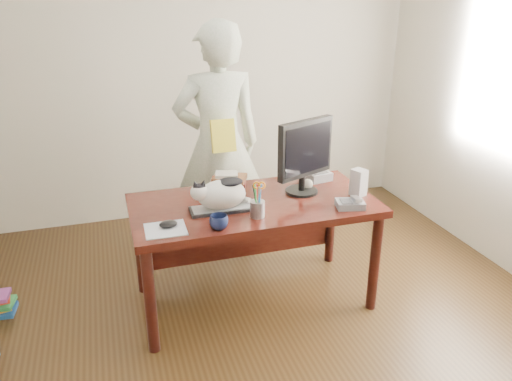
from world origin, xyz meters
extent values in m
plane|color=black|center=(0.00, 0.00, 0.00)|extent=(4.50, 4.50, 0.00)
plane|color=beige|center=(0.00, 2.25, 1.35)|extent=(4.00, 0.00, 4.00)
cube|color=black|center=(0.00, 0.60, 0.72)|extent=(1.60, 0.80, 0.05)
cylinder|color=black|center=(-0.74, 0.26, 0.35)|extent=(0.07, 0.07, 0.70)
cylinder|color=black|center=(0.74, 0.26, 0.35)|extent=(0.07, 0.07, 0.70)
cylinder|color=black|center=(-0.74, 0.94, 0.35)|extent=(0.07, 0.07, 0.70)
cylinder|color=black|center=(0.74, 0.94, 0.35)|extent=(0.07, 0.07, 0.70)
cube|color=black|center=(0.00, 0.96, 0.40)|extent=(1.45, 0.03, 0.50)
cube|color=black|center=(-0.23, 0.53, 0.76)|extent=(0.41, 0.16, 0.02)
cube|color=#99999E|center=(-0.23, 0.53, 0.77)|extent=(0.38, 0.13, 0.00)
ellipsoid|color=silver|center=(-0.23, 0.53, 0.86)|extent=(0.31, 0.19, 0.19)
ellipsoid|color=silver|center=(-0.37, 0.52, 0.90)|extent=(0.11, 0.11, 0.10)
ellipsoid|color=black|center=(-0.37, 0.52, 0.93)|extent=(0.08, 0.07, 0.04)
cone|color=black|center=(-0.40, 0.51, 0.96)|extent=(0.05, 0.05, 0.06)
cone|color=black|center=(-0.35, 0.51, 0.96)|extent=(0.06, 0.05, 0.06)
ellipsoid|color=black|center=(-0.18, 0.53, 0.94)|extent=(0.16, 0.13, 0.04)
cylinder|color=silver|center=(-0.08, 0.57, 0.79)|extent=(0.09, 0.13, 0.04)
cylinder|color=black|center=(0.36, 0.66, 0.76)|extent=(0.29, 0.29, 0.02)
cylinder|color=black|center=(0.36, 0.66, 0.82)|extent=(0.06, 0.06, 0.10)
cube|color=black|center=(0.37, 0.65, 1.07)|extent=(0.44, 0.22, 0.38)
cube|color=black|center=(0.38, 0.62, 1.07)|extent=(0.38, 0.17, 0.32)
cylinder|color=gray|center=(-0.04, 0.38, 0.80)|extent=(0.12, 0.12, 0.10)
cylinder|color=black|center=(-0.06, 0.39, 0.89)|extent=(0.04, 0.03, 0.15)
cylinder|color=blue|center=(-0.03, 0.36, 0.89)|extent=(0.03, 0.03, 0.15)
cylinder|color=red|center=(-0.04, 0.40, 0.89)|extent=(0.02, 0.04, 0.15)
cylinder|color=#1A852B|center=(-0.06, 0.37, 0.89)|extent=(0.02, 0.03, 0.15)
cylinder|color=#B3B3B8|center=(-0.04, 0.37, 0.90)|extent=(0.01, 0.03, 0.11)
cylinder|color=#B3B3B8|center=(-0.03, 0.37, 0.90)|extent=(0.02, 0.02, 0.11)
torus|color=orange|center=(-0.05, 0.38, 0.96)|extent=(0.05, 0.03, 0.05)
torus|color=orange|center=(-0.02, 0.37, 0.96)|extent=(0.05, 0.03, 0.05)
cube|color=silver|center=(-0.61, 0.36, 0.75)|extent=(0.24, 0.22, 0.01)
ellipsoid|color=black|center=(-0.59, 0.38, 0.77)|extent=(0.11, 0.07, 0.04)
imported|color=#0C1333|center=(-0.31, 0.28, 0.79)|extent=(0.15, 0.15, 0.09)
cube|color=slate|center=(0.56, 0.33, 0.77)|extent=(0.20, 0.16, 0.04)
cube|color=#444447|center=(0.53, 0.33, 0.80)|extent=(0.09, 0.10, 0.01)
cube|color=#B3B3B8|center=(0.60, 0.33, 0.80)|extent=(0.08, 0.15, 0.05)
cube|color=#9B9B9E|center=(0.71, 0.50, 0.84)|extent=(0.11, 0.12, 0.18)
sphere|color=silver|center=(0.43, 0.71, 0.79)|extent=(0.07, 0.07, 0.07)
cube|color=#4F1915|center=(-0.08, 0.94, 0.77)|extent=(0.29, 0.25, 0.04)
cube|color=brown|center=(-0.08, 0.93, 0.81)|extent=(0.27, 0.25, 0.03)
cube|color=silver|center=(-0.09, 0.94, 0.83)|extent=(0.18, 0.16, 0.02)
cube|color=slate|center=(0.57, 0.89, 0.78)|extent=(0.20, 0.24, 0.06)
cube|color=#444447|center=(0.57, 0.86, 0.81)|extent=(0.13, 0.13, 0.01)
imported|color=white|center=(-0.06, 1.34, 0.93)|extent=(0.68, 0.45, 1.86)
cube|color=yellow|center=(-0.06, 1.17, 1.05)|extent=(0.18, 0.11, 0.24)
camera|label=1|loc=(-0.88, -2.27, 2.05)|focal=35.00mm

